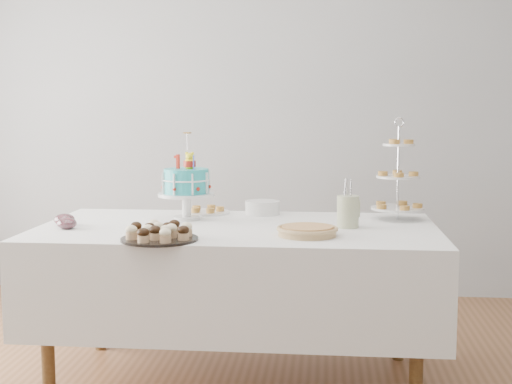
# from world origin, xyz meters

# --- Properties ---
(walls) EXTENTS (5.04, 4.04, 2.70)m
(walls) POSITION_xyz_m (0.00, 0.00, 1.35)
(walls) COLOR gray
(walls) RESTS_ON floor
(table) EXTENTS (1.92, 1.02, 0.77)m
(table) POSITION_xyz_m (0.00, 0.30, 0.54)
(table) COLOR white
(table) RESTS_ON floor
(birthday_cake) EXTENTS (0.29, 0.29, 0.45)m
(birthday_cake) POSITION_xyz_m (-0.28, 0.48, 0.89)
(birthday_cake) COLOR silver
(birthday_cake) RESTS_ON table
(cupcake_tray) EXTENTS (0.34, 0.34, 0.08)m
(cupcake_tray) POSITION_xyz_m (-0.29, -0.10, 0.81)
(cupcake_tray) COLOR black
(cupcake_tray) RESTS_ON table
(pie) EXTENTS (0.28, 0.28, 0.04)m
(pie) POSITION_xyz_m (0.34, 0.07, 0.79)
(pie) COLOR tan
(pie) RESTS_ON table
(tiered_stand) EXTENTS (0.27, 0.27, 0.52)m
(tiered_stand) POSITION_xyz_m (0.79, 0.59, 0.99)
(tiered_stand) COLOR silver
(tiered_stand) RESTS_ON table
(plate_stack) EXTENTS (0.19, 0.19, 0.07)m
(plate_stack) POSITION_xyz_m (0.09, 0.70, 0.81)
(plate_stack) COLOR silver
(plate_stack) RESTS_ON table
(pastry_plate) EXTENTS (0.25, 0.25, 0.04)m
(pastry_plate) POSITION_xyz_m (-0.22, 0.70, 0.79)
(pastry_plate) COLOR silver
(pastry_plate) RESTS_ON table
(jam_bowl_a) EXTENTS (0.10, 0.10, 0.06)m
(jam_bowl_a) POSITION_xyz_m (-0.84, 0.24, 0.80)
(jam_bowl_a) COLOR silver
(jam_bowl_a) RESTS_ON table
(jam_bowl_b) EXTENTS (0.09, 0.09, 0.05)m
(jam_bowl_b) POSITION_xyz_m (-0.79, 0.14, 0.80)
(jam_bowl_b) COLOR silver
(jam_bowl_b) RESTS_ON table
(utensil_pitcher) EXTENTS (0.11, 0.10, 0.23)m
(utensil_pitcher) POSITION_xyz_m (0.53, 0.32, 0.85)
(utensil_pitcher) COLOR beige
(utensil_pitcher) RESTS_ON table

